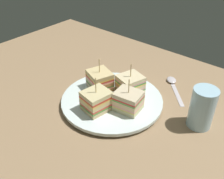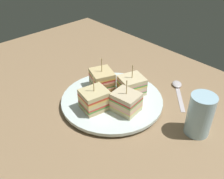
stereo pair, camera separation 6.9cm
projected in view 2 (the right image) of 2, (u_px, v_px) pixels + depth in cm
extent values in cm
cube|color=#947553|center=(112.00, 106.00, 72.36)|extent=(122.31, 79.26, 1.80)
cylinder|color=white|center=(112.00, 102.00, 71.63)|extent=(17.46, 17.46, 0.75)
cylinder|color=white|center=(112.00, 100.00, 71.16)|extent=(28.16, 28.16, 0.92)
cube|color=beige|center=(102.00, 86.00, 75.13)|extent=(8.28, 7.86, 1.05)
cube|color=#9E7242|center=(106.00, 92.00, 72.66)|extent=(2.27, 5.53, 1.05)
cube|color=#EFA494|center=(102.00, 84.00, 74.70)|extent=(8.28, 7.86, 0.46)
cube|color=#407D37|center=(102.00, 82.00, 74.44)|extent=(8.28, 7.86, 0.46)
cube|color=#D2B683|center=(102.00, 80.00, 74.01)|extent=(8.28, 7.86, 1.05)
cube|color=#9E7242|center=(106.00, 86.00, 71.54)|extent=(2.27, 5.53, 1.05)
cube|color=#EDA39C|center=(102.00, 78.00, 73.58)|extent=(8.28, 7.86, 0.46)
cube|color=red|center=(102.00, 77.00, 73.31)|extent=(8.28, 7.86, 0.46)
cube|color=#F2C753|center=(102.00, 75.00, 73.05)|extent=(8.28, 7.86, 0.46)
cube|color=#DAC183|center=(102.00, 73.00, 72.62)|extent=(8.28, 7.86, 1.05)
cylinder|color=tan|center=(102.00, 65.00, 71.13)|extent=(0.24, 0.24, 4.18)
cube|color=beige|center=(94.00, 106.00, 67.25)|extent=(6.93, 7.53, 1.11)
cube|color=#9E7242|center=(105.00, 102.00, 68.71)|extent=(5.74, 1.24, 1.11)
cube|color=#53943B|center=(94.00, 103.00, 66.78)|extent=(6.93, 7.53, 0.54)
cube|color=#D44437|center=(94.00, 102.00, 66.47)|extent=(6.93, 7.53, 0.54)
cube|color=#E1C183|center=(94.00, 99.00, 66.01)|extent=(6.93, 7.53, 1.11)
cube|color=#B2844C|center=(104.00, 95.00, 67.47)|extent=(5.74, 1.24, 1.11)
cube|color=#F1C35B|center=(94.00, 97.00, 65.54)|extent=(6.93, 7.53, 0.54)
cube|color=red|center=(94.00, 95.00, 65.23)|extent=(6.93, 7.53, 0.54)
cube|color=beige|center=(93.00, 92.00, 64.77)|extent=(6.93, 7.53, 1.11)
cylinder|color=tan|center=(93.00, 84.00, 63.25)|extent=(0.24, 0.24, 4.22)
cube|color=beige|center=(126.00, 108.00, 66.40)|extent=(7.37, 6.55, 1.14)
cube|color=#B2844C|center=(116.00, 103.00, 68.08)|extent=(1.05, 5.54, 1.14)
cube|color=#E9CF60|center=(126.00, 106.00, 65.94)|extent=(7.37, 6.55, 0.45)
cube|color=pink|center=(126.00, 104.00, 65.68)|extent=(7.37, 6.55, 0.45)
cube|color=beige|center=(126.00, 102.00, 65.23)|extent=(7.37, 6.55, 1.14)
cube|color=#9E7242|center=(116.00, 97.00, 66.91)|extent=(1.05, 5.54, 1.14)
cube|color=#629F47|center=(126.00, 99.00, 64.78)|extent=(7.37, 6.55, 0.45)
cube|color=red|center=(126.00, 98.00, 64.52)|extent=(7.37, 6.55, 0.45)
cube|color=beige|center=(126.00, 95.00, 64.06)|extent=(7.37, 6.55, 1.14)
cylinder|color=tan|center=(127.00, 87.00, 62.62)|extent=(0.24, 0.24, 3.95)
cube|color=beige|center=(131.00, 91.00, 72.93)|extent=(7.71, 8.12, 0.98)
cube|color=#9E7242|center=(121.00, 94.00, 71.78)|extent=(5.69, 2.01, 0.98)
cube|color=#55943E|center=(131.00, 89.00, 72.53)|extent=(7.71, 8.12, 0.42)
cube|color=pink|center=(132.00, 88.00, 72.30)|extent=(7.71, 8.12, 0.42)
cube|color=beige|center=(132.00, 86.00, 71.90)|extent=(7.71, 8.12, 0.98)
cube|color=#B2844C|center=(121.00, 89.00, 70.75)|extent=(5.69, 2.01, 0.98)
cube|color=#F0C559|center=(132.00, 84.00, 71.50)|extent=(7.71, 8.12, 0.42)
cube|color=green|center=(132.00, 83.00, 71.26)|extent=(7.71, 8.12, 0.42)
cube|color=pink|center=(132.00, 81.00, 71.02)|extent=(7.71, 8.12, 0.42)
cube|color=beige|center=(132.00, 79.00, 70.62)|extent=(7.71, 8.12, 0.98)
cylinder|color=tan|center=(132.00, 71.00, 69.23)|extent=(0.24, 0.24, 3.94)
cube|color=silver|center=(180.00, 99.00, 73.13)|extent=(8.73, 9.29, 0.25)
ellipsoid|color=silver|center=(177.00, 84.00, 78.96)|extent=(4.79, 4.85, 1.00)
cylinder|color=#A8D2E8|center=(200.00, 115.00, 59.39)|extent=(6.00, 6.00, 10.70)
cylinder|color=gold|center=(198.00, 122.00, 60.62)|extent=(5.52, 5.52, 6.39)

